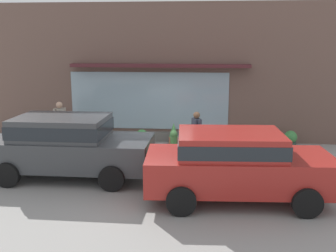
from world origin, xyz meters
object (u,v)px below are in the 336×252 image
parked_car_dark_gray (67,143)px  potted_plant_corner_tall (290,139)px  pedestrian_with_handbag (196,133)px  parked_car_red (236,162)px  potted_plant_window_right (174,134)px  fire_hydrant (174,144)px  pedestrian_passerby (60,121)px  potted_plant_window_left (239,140)px  potted_plant_doorstep (95,134)px  potted_plant_trailing_edge (142,137)px

parked_car_dark_gray → potted_plant_corner_tall: size_ratio=7.45×
pedestrian_with_handbag → parked_car_red: size_ratio=0.36×
pedestrian_with_handbag → potted_plant_window_right: 2.19m
fire_hydrant → pedestrian_with_handbag: size_ratio=0.60×
parked_car_dark_gray → potted_plant_corner_tall: parked_car_dark_gray is taller
pedestrian_passerby → potted_plant_window_left: 6.23m
potted_plant_doorstep → potted_plant_corner_tall: bearing=1.5°
potted_plant_trailing_edge → potted_plant_window_left: 3.42m
parked_car_red → potted_plant_corner_tall: size_ratio=7.36×
potted_plant_trailing_edge → potted_plant_window_left: potted_plant_trailing_edge is taller
potted_plant_trailing_edge → parked_car_red: bearing=-58.3°
parked_car_red → fire_hydrant: bearing=114.7°
potted_plant_doorstep → parked_car_dark_gray: bearing=-86.3°
fire_hydrant → parked_car_dark_gray: size_ratio=0.21×
pedestrian_passerby → potted_plant_trailing_edge: size_ratio=2.74×
pedestrian_with_handbag → pedestrian_passerby: 4.83m
fire_hydrant → potted_plant_trailing_edge: fire_hydrant is taller
pedestrian_with_handbag → fire_hydrant: bearing=56.1°
potted_plant_trailing_edge → parked_car_dark_gray: bearing=-113.5°
parked_car_dark_gray → parked_car_red: bearing=-15.1°
pedestrian_passerby → potted_plant_trailing_edge: bearing=142.7°
parked_car_dark_gray → potted_plant_window_left: size_ratio=7.71×
potted_plant_doorstep → potted_plant_corner_tall: size_ratio=1.24×
potted_plant_corner_tall → potted_plant_trailing_edge: bearing=-177.0°
parked_car_red → potted_plant_corner_tall: (2.32, 5.00, -0.63)m
fire_hydrant → potted_plant_window_right: bearing=94.2°
potted_plant_corner_tall → potted_plant_doorstep: bearing=-178.5°
potted_plant_trailing_edge → potted_plant_window_left: size_ratio=1.05×
pedestrian_passerby → potted_plant_window_right: size_ratio=2.08×
fire_hydrant → parked_car_red: (1.66, -3.20, 0.45)m
pedestrian_passerby → potted_plant_window_left: size_ratio=2.87×
pedestrian_passerby → potted_plant_window_right: pedestrian_passerby is taller
parked_car_red → potted_plant_doorstep: (-4.64, 4.81, -0.56)m
parked_car_red → potted_plant_corner_tall: bearing=62.3°
fire_hydrant → potted_plant_window_left: fire_hydrant is taller
fire_hydrant → parked_car_dark_gray: (-2.75, -1.94, 0.48)m
pedestrian_with_handbag → potted_plant_doorstep: (-3.68, 1.72, -0.53)m
potted_plant_trailing_edge → potted_plant_doorstep: (-1.73, 0.09, 0.06)m
parked_car_red → potted_plant_window_left: size_ratio=7.61×
pedestrian_with_handbag → potted_plant_window_right: bearing=-2.5°
fire_hydrant → pedestrian_with_handbag: bearing=-8.3°
potted_plant_trailing_edge → potted_plant_corner_tall: potted_plant_trailing_edge is taller
potted_plant_window_right → potted_plant_corner_tall: 4.12m
fire_hydrant → potted_plant_doorstep: (-2.98, 1.61, -0.11)m
potted_plant_trailing_edge → potted_plant_doorstep: bearing=176.9°
potted_plant_trailing_edge → potted_plant_window_right: 1.16m
pedestrian_with_handbag → parked_car_dark_gray: (-3.45, -1.83, 0.05)m
pedestrian_with_handbag → parked_car_red: 3.24m
potted_plant_corner_tall → pedestrian_with_handbag: bearing=-149.9°
pedestrian_passerby → potted_plant_doorstep: bearing=163.3°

